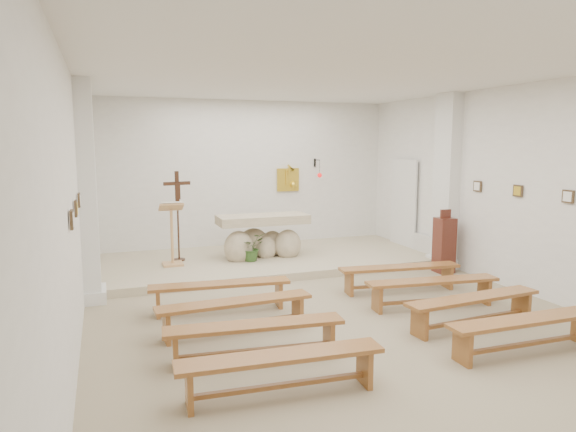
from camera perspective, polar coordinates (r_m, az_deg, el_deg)
name	(u,v)px	position (r m, az deg, el deg)	size (l,w,h in m)	color
ground	(336,315)	(7.74, 5.32, -10.94)	(7.00, 10.00, 0.00)	tan
wall_left	(73,208)	(6.66, -22.76, 0.83)	(0.02, 10.00, 3.50)	white
wall_right	(528,190)	(9.40, 25.13, 2.63)	(0.02, 10.00, 3.50)	white
wall_back	(245,176)	(12.04, -4.77, 4.40)	(7.00, 0.02, 3.50)	white
ceiling	(339,72)	(7.38, 5.69, 15.61)	(7.00, 10.00, 0.02)	silver
sanctuary_platform	(265,260)	(10.86, -2.59, -4.92)	(6.98, 3.00, 0.15)	#B9AC8E
pilaster_left	(88,193)	(8.64, -21.36, 2.43)	(0.26, 0.55, 3.50)	white
pilaster_right	(446,182)	(10.82, 17.18, 3.65)	(0.26, 0.55, 3.50)	white
gold_wall_relief	(288,180)	(12.33, 0.00, 4.05)	(0.55, 0.04, 0.55)	gold
sanctuary_lamp	(319,173)	(12.35, 3.47, 4.78)	(0.11, 0.36, 0.44)	black
station_frame_left_front	(72,220)	(5.87, -22.91, -0.37)	(0.03, 0.20, 0.20)	#45331E
station_frame_left_mid	(76,208)	(6.86, -22.50, 0.78)	(0.03, 0.20, 0.20)	#45331E
station_frame_left_rear	(79,200)	(7.85, -22.20, 1.65)	(0.03, 0.20, 0.20)	#45331E
station_frame_right_front	(568,197)	(8.84, 28.68, 1.91)	(0.03, 0.20, 0.20)	#45331E
station_frame_right_mid	(518,191)	(9.53, 24.18, 2.57)	(0.03, 0.20, 0.20)	#45331E
station_frame_right_rear	(477,186)	(10.26, 20.31, 3.12)	(0.03, 0.20, 0.20)	#45331E
radiator_left	(90,274)	(9.58, -21.17, -6.05)	(0.10, 0.85, 0.52)	silver
radiator_right	(426,247)	(11.62, 15.04, -3.36)	(0.10, 0.85, 0.52)	silver
altar	(262,239)	(10.77, -2.92, -2.60)	(1.89, 0.87, 0.97)	beige
lectern	(172,234)	(10.21, -12.77, -1.92)	(0.46, 0.40, 1.27)	tan
crucifix_stand	(178,209)	(10.55, -12.15, 0.73)	(0.55, 0.24, 1.82)	#3D2413
potted_plant	(251,247)	(10.43, -4.13, -3.48)	(0.51, 0.44, 0.56)	#2E5120
donation_pedestal	(444,245)	(10.52, 16.96, -3.06)	(0.35, 0.35, 1.25)	#542218
bench_left_front	(220,290)	(7.85, -7.56, -8.14)	(2.13, 0.54, 0.44)	brown
bench_right_front	(400,272)	(9.02, 12.29, -6.13)	(2.13, 0.59, 0.44)	brown
bench_left_second	(235,308)	(6.98, -5.88, -10.19)	(2.12, 0.43, 0.44)	brown
bench_right_second	(432,286)	(8.27, 15.75, -7.54)	(2.13, 0.58, 0.44)	brown
bench_left_third	(255,333)	(6.14, -3.70, -12.79)	(2.13, 0.54, 0.44)	brown
bench_right_third	(473,304)	(7.57, 19.91, -9.19)	(2.12, 0.49, 0.44)	brown
bench_left_fourth	(281,365)	(5.31, -0.77, -16.19)	(2.12, 0.47, 0.44)	brown
bench_right_fourth	(526,327)	(6.92, 24.94, -11.11)	(2.11, 0.37, 0.44)	brown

